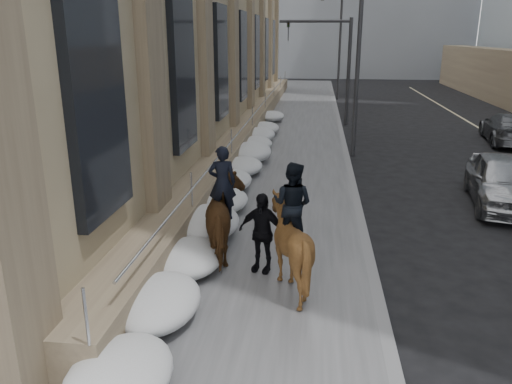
# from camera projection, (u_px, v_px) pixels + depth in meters

# --- Properties ---
(ground) EXTENTS (140.00, 140.00, 0.00)m
(ground) POSITION_uv_depth(u_px,v_px,m) (238.00, 330.00, 9.00)
(ground) COLOR black
(ground) RESTS_ON ground
(sidewalk) EXTENTS (5.00, 80.00, 0.12)m
(sidewalk) POSITION_uv_depth(u_px,v_px,m) (280.00, 177.00, 18.45)
(sidewalk) COLOR #4A4A4C
(sidewalk) RESTS_ON ground
(curb) EXTENTS (0.24, 80.00, 0.12)m
(curb) POSITION_uv_depth(u_px,v_px,m) (351.00, 179.00, 18.15)
(curb) COLOR slate
(curb) RESTS_ON ground
(bg_building_far) EXTENTS (24.00, 12.00, 20.00)m
(bg_building_far) POSITION_uv_depth(u_px,v_px,m) (272.00, 0.00, 74.82)
(bg_building_far) COLOR gray
(bg_building_far) RESTS_ON ground
(streetlight_mid) EXTENTS (1.71, 0.24, 8.00)m
(streetlight_mid) POSITION_uv_depth(u_px,v_px,m) (355.00, 47.00, 20.56)
(streetlight_mid) COLOR #2D2D30
(streetlight_mid) RESTS_ON ground
(streetlight_far) EXTENTS (1.71, 0.24, 8.00)m
(streetlight_far) POSITION_uv_depth(u_px,v_px,m) (338.00, 41.00, 39.48)
(streetlight_far) COLOR #2D2D30
(streetlight_far) RESTS_ON ground
(traffic_signal) EXTENTS (4.10, 0.22, 6.00)m
(traffic_signal) POSITION_uv_depth(u_px,v_px,m) (333.00, 54.00, 28.38)
(traffic_signal) COLOR #2D2D30
(traffic_signal) RESTS_ON ground
(snow_bank) EXTENTS (1.70, 18.10, 0.76)m
(snow_bank) POSITION_uv_depth(u_px,v_px,m) (233.00, 179.00, 16.70)
(snow_bank) COLOR silver
(snow_bank) RESTS_ON sidewalk
(mounted_horse_left) EXTENTS (1.46, 2.36, 2.60)m
(mounted_horse_left) POSITION_uv_depth(u_px,v_px,m) (227.00, 215.00, 11.43)
(mounted_horse_left) COLOR #422813
(mounted_horse_left) RESTS_ON sidewalk
(mounted_horse_right) EXTENTS (2.01, 2.12, 2.60)m
(mounted_horse_right) POSITION_uv_depth(u_px,v_px,m) (289.00, 238.00, 9.99)
(mounted_horse_right) COLOR #4D3016
(mounted_horse_right) RESTS_ON sidewalk
(pedestrian) EXTENTS (1.12, 0.70, 1.78)m
(pedestrian) POSITION_uv_depth(u_px,v_px,m) (262.00, 232.00, 10.76)
(pedestrian) COLOR black
(pedestrian) RESTS_ON sidewalk
(car_silver) EXTENTS (2.54, 4.89, 1.59)m
(car_silver) POSITION_uv_depth(u_px,v_px,m) (503.00, 181.00, 15.34)
(car_silver) COLOR #929599
(car_silver) RESTS_ON ground
(car_grey) EXTENTS (2.78, 5.42, 1.51)m
(car_grey) POSITION_uv_depth(u_px,v_px,m) (509.00, 128.00, 24.20)
(car_grey) COLOR #4C4E53
(car_grey) RESTS_ON ground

